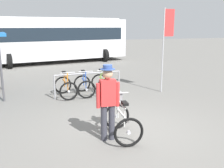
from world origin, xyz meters
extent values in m
plane|color=slate|center=(0.00, 0.00, 0.00)|extent=(80.00, 80.00, 0.00)
cylinder|color=#99999E|center=(-1.44, 3.29, 0.42)|extent=(0.06, 0.06, 0.85)
cylinder|color=#99999E|center=(1.01, 3.40, 0.42)|extent=(0.06, 0.06, 0.85)
cylinder|color=#99999E|center=(-0.22, 3.35, 0.85)|extent=(2.45, 0.16, 0.05)
torus|color=black|center=(-1.06, 4.00, 0.33)|extent=(0.66, 0.10, 0.66)
cylinder|color=#B7B7BC|center=(-1.06, 4.00, 0.33)|extent=(0.08, 0.07, 0.08)
torus|color=black|center=(-1.00, 2.98, 0.33)|extent=(0.66, 0.10, 0.66)
cylinder|color=#B7B7BC|center=(-1.00, 2.98, 0.33)|extent=(0.08, 0.07, 0.08)
cube|color=orange|center=(-1.03, 3.49, 0.56)|extent=(0.09, 0.92, 0.04)
cube|color=orange|center=(-1.02, 3.44, 0.78)|extent=(0.07, 0.61, 0.04)
cylinder|color=orange|center=(-1.04, 3.67, 0.60)|extent=(0.03, 0.03, 0.55)
cube|color=black|center=(-1.04, 3.67, 0.88)|extent=(0.13, 0.25, 0.06)
cylinder|color=orange|center=(-1.00, 3.10, 0.65)|extent=(0.03, 0.03, 0.63)
cylinder|color=#B7B7BC|center=(-1.00, 3.10, 0.96)|extent=(0.52, 0.06, 0.03)
torus|color=black|center=(-0.30, 4.03, 0.33)|extent=(0.66, 0.12, 0.66)
cylinder|color=#B7B7BC|center=(-0.30, 4.03, 0.33)|extent=(0.08, 0.07, 0.08)
torus|color=black|center=(-0.36, 3.01, 0.33)|extent=(0.66, 0.12, 0.66)
cylinder|color=#B7B7BC|center=(-0.36, 3.01, 0.33)|extent=(0.08, 0.07, 0.08)
cube|color=#2D56B7|center=(-0.33, 3.52, 0.56)|extent=(0.09, 0.92, 0.04)
cube|color=#2D56B7|center=(-0.33, 3.47, 0.78)|extent=(0.07, 0.61, 0.04)
cylinder|color=#2D56B7|center=(-0.32, 3.71, 0.60)|extent=(0.03, 0.03, 0.55)
cube|color=black|center=(-0.32, 3.71, 0.88)|extent=(0.13, 0.25, 0.06)
cylinder|color=#2D56B7|center=(-0.35, 3.14, 0.65)|extent=(0.03, 0.03, 0.63)
cylinder|color=#B7B7BC|center=(-0.35, 3.14, 0.96)|extent=(0.52, 0.06, 0.03)
torus|color=black|center=(0.41, 4.06, 0.33)|extent=(0.66, 0.14, 0.66)
cylinder|color=#B7B7BC|center=(0.41, 4.06, 0.33)|extent=(0.08, 0.07, 0.08)
torus|color=black|center=(0.33, 3.05, 0.33)|extent=(0.66, 0.14, 0.66)
cylinder|color=#B7B7BC|center=(0.33, 3.05, 0.33)|extent=(0.08, 0.07, 0.08)
cube|color=#9ED14C|center=(0.37, 3.55, 0.56)|extent=(0.11, 0.92, 0.04)
cube|color=#9ED14C|center=(0.37, 3.50, 0.78)|extent=(0.09, 0.61, 0.04)
cylinder|color=#9ED14C|center=(0.39, 3.74, 0.60)|extent=(0.03, 0.03, 0.55)
cube|color=black|center=(0.39, 3.74, 0.88)|extent=(0.14, 0.25, 0.06)
cylinder|color=#9ED14C|center=(0.34, 3.17, 0.65)|extent=(0.03, 0.03, 0.63)
cylinder|color=#B7B7BC|center=(0.34, 3.17, 0.96)|extent=(0.52, 0.07, 0.03)
torus|color=black|center=(-0.37, -0.92, 0.33)|extent=(0.66, 0.12, 0.66)
cylinder|color=#B7B7BC|center=(-0.37, -0.92, 0.33)|extent=(0.08, 0.07, 0.08)
torus|color=black|center=(-0.28, 0.10, 0.33)|extent=(0.66, 0.12, 0.66)
cylinder|color=#B7B7BC|center=(-0.28, 0.10, 0.33)|extent=(0.08, 0.07, 0.08)
cube|color=silver|center=(-0.32, -0.41, 0.56)|extent=(0.12, 0.92, 0.04)
cube|color=silver|center=(-0.32, -0.36, 0.78)|extent=(0.09, 0.61, 0.04)
cylinder|color=silver|center=(-0.34, -0.59, 0.60)|extent=(0.03, 0.03, 0.55)
cube|color=black|center=(-0.34, -0.59, 0.88)|extent=(0.14, 0.25, 0.06)
cylinder|color=silver|center=(-0.29, -0.02, 0.65)|extent=(0.03, 0.03, 0.63)
cylinder|color=#B7B7BC|center=(-0.29, -0.02, 0.96)|extent=(0.52, 0.07, 0.03)
cube|color=gray|center=(-0.28, 0.12, 0.84)|extent=(0.28, 0.22, 0.22)
ellipsoid|color=beige|center=(-0.28, 0.12, 0.94)|extent=(0.19, 0.18, 0.16)
sphere|color=beige|center=(-0.27, 0.20, 1.04)|extent=(0.11, 0.11, 0.11)
cylinder|color=#383842|center=(-0.59, -0.43, 0.41)|extent=(0.14, 0.14, 0.82)
cylinder|color=#383842|center=(-0.77, -0.42, 0.41)|extent=(0.14, 0.14, 0.82)
cube|color=red|center=(-0.68, -0.43, 1.11)|extent=(0.35, 0.21, 0.58)
cylinder|color=red|center=(-0.46, -0.46, 1.06)|extent=(0.09, 0.09, 0.55)
cylinder|color=red|center=(-0.90, -0.44, 1.06)|extent=(0.09, 0.09, 0.55)
sphere|color=tan|center=(-0.68, -0.43, 1.53)|extent=(0.22, 0.22, 0.22)
cylinder|color=#334C8C|center=(-0.68, -0.43, 1.63)|extent=(0.32, 0.32, 0.02)
cylinder|color=#334C8C|center=(-0.68, -0.43, 1.68)|extent=(0.20, 0.20, 0.09)
cube|color=silver|center=(-0.29, 12.72, 1.65)|extent=(10.28, 4.17, 2.70)
cube|color=#19232D|center=(-0.29, 12.72, 2.00)|extent=(9.49, 4.05, 0.84)
cube|color=silver|center=(-0.29, 12.72, 3.04)|extent=(9.25, 3.75, 0.08)
cylinder|color=black|center=(-3.28, 10.93, 0.45)|extent=(0.40, 0.93, 0.90)
cylinder|color=black|center=(-3.71, 13.40, 0.45)|extent=(0.40, 0.93, 0.90)
cylinder|color=black|center=(3.12, 12.04, 0.45)|extent=(0.40, 0.93, 0.90)
cylinder|color=black|center=(2.70, 14.51, 0.45)|extent=(0.40, 0.93, 0.90)
cylinder|color=#4C4C51|center=(-3.31, 5.40, 1.10)|extent=(0.07, 0.07, 2.20)
cylinder|color=#4C4C51|center=(-3.13, 3.61, 1.10)|extent=(0.07, 0.07, 2.20)
cylinder|color=#B2B2B7|center=(2.65, 3.02, 1.60)|extent=(0.05, 0.05, 3.20)
cube|color=red|center=(2.87, 3.02, 2.65)|extent=(0.40, 0.03, 1.00)
camera|label=1|loc=(-2.32, -5.55, 2.53)|focal=40.73mm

